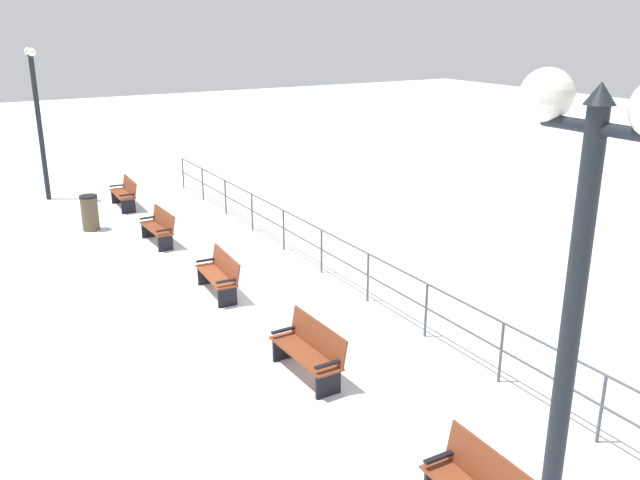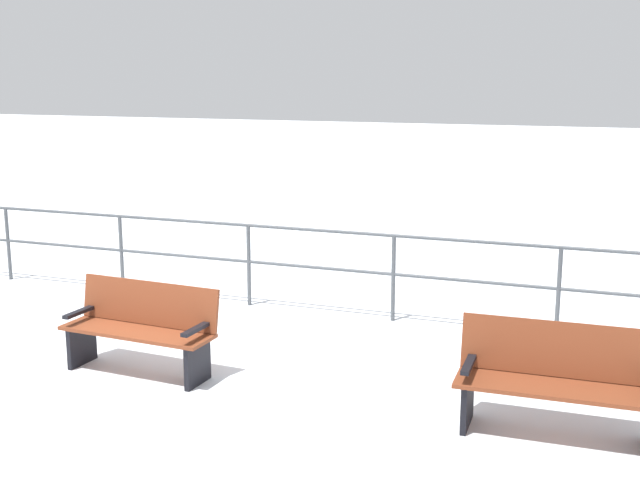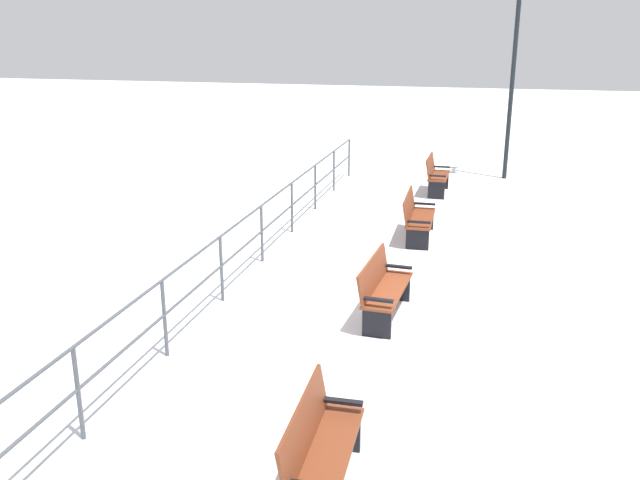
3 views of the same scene
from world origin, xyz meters
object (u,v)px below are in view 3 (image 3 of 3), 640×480
at_px(bench_third, 383,287).
at_px(bench_fifth, 436,175).
at_px(bench_second, 319,446).
at_px(bench_fourth, 417,216).
at_px(lamppost_middle, 516,38).

height_order(bench_third, bench_fifth, bench_fifth).
height_order(bench_second, bench_fourth, bench_fourth).
height_order(bench_fourth, lamppost_middle, lamppost_middle).
relative_size(bench_second, bench_third, 0.95).
relative_size(bench_second, bench_fifth, 1.12).
height_order(bench_fifth, lamppost_middle, lamppost_middle).
bearing_deg(bench_fifth, bench_fourth, -89.83).
bearing_deg(bench_fifth, bench_third, -89.85).
relative_size(bench_third, lamppost_middle, 0.30).
bearing_deg(bench_second, bench_fifth, 88.39).
bearing_deg(bench_second, bench_fourth, 88.64).
bearing_deg(bench_fourth, bench_second, -91.36).
xyz_separation_m(bench_fourth, bench_fifth, (0.04, 3.98, 0.02)).
bearing_deg(lamppost_middle, bench_fifth, -126.84).
relative_size(bench_second, lamppost_middle, 0.29).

